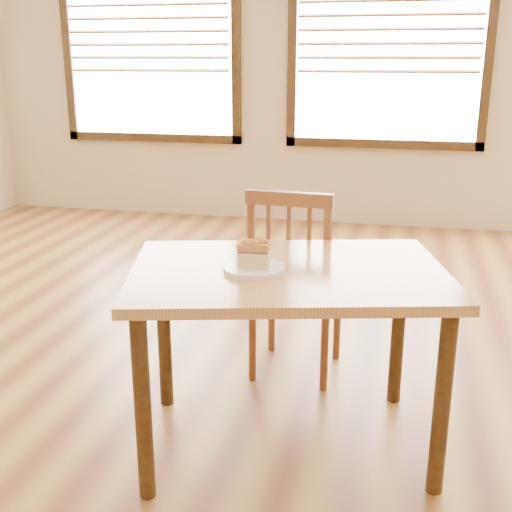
{
  "coord_description": "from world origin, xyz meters",
  "views": [
    {
      "loc": [
        0.47,
        -1.98,
        1.51
      ],
      "look_at": [
        -0.04,
        0.26,
        0.8
      ],
      "focal_mm": 45.0,
      "sensor_mm": 36.0,
      "label": 1
    }
  ],
  "objects_px": {
    "cafe_chair_main": "(295,281)",
    "cake_slice": "(253,252)",
    "cafe_table_main": "(288,294)",
    "plate": "(254,269)"
  },
  "relations": [
    {
      "from": "cafe_table_main",
      "to": "plate",
      "type": "distance_m",
      "value": 0.17
    },
    {
      "from": "cafe_chair_main",
      "to": "cake_slice",
      "type": "bearing_deg",
      "value": 89.26
    },
    {
      "from": "cafe_table_main",
      "to": "cafe_chair_main",
      "type": "xyz_separation_m",
      "value": [
        -0.07,
        0.61,
        -0.16
      ]
    },
    {
      "from": "cake_slice",
      "to": "plate",
      "type": "bearing_deg",
      "value": -9.89
    },
    {
      "from": "plate",
      "to": "cake_slice",
      "type": "relative_size",
      "value": 1.81
    },
    {
      "from": "cafe_table_main",
      "to": "plate",
      "type": "relative_size",
      "value": 5.78
    },
    {
      "from": "cafe_table_main",
      "to": "cafe_chair_main",
      "type": "height_order",
      "value": "cafe_chair_main"
    },
    {
      "from": "cafe_chair_main",
      "to": "cake_slice",
      "type": "height_order",
      "value": "cafe_chair_main"
    },
    {
      "from": "cafe_table_main",
      "to": "cafe_chair_main",
      "type": "distance_m",
      "value": 0.63
    },
    {
      "from": "cafe_table_main",
      "to": "cake_slice",
      "type": "xyz_separation_m",
      "value": [
        -0.12,
        -0.05,
        0.17
      ]
    }
  ]
}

